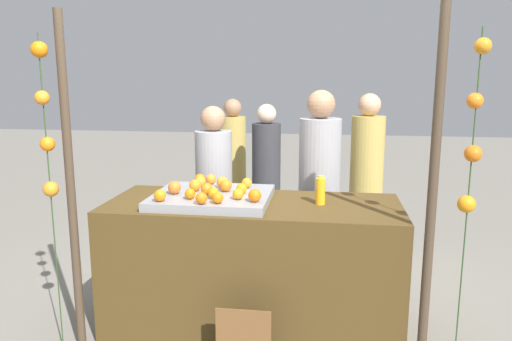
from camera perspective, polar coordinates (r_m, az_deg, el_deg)
The scene contains 30 objects.
ground_plane at distance 3.78m, azimuth -0.34°, elevation -17.64°, with size 24.00×24.00×0.00m, color gray.
stall_counter at distance 3.58m, azimuth -0.35°, elevation -11.04°, with size 2.05×0.82×0.94m, color #4C3819.
orange_tray at distance 3.46m, azimuth -5.13°, elevation -3.15°, with size 0.81×0.69×0.06m, color gray.
orange_0 at distance 3.27m, azimuth -11.13°, elevation -2.88°, with size 0.08×0.08×0.08m, color orange.
orange_1 at distance 3.40m, azimuth -5.75°, elevation -2.16°, with size 0.08×0.08×0.08m, color orange.
orange_2 at distance 3.76m, azimuth -6.56°, elevation -0.97°, with size 0.08×0.08×0.08m, color orange.
orange_3 at distance 3.17m, azimuth -4.49°, elevation -3.19°, with size 0.08×0.08×0.08m, color orange.
orange_4 at distance 3.52m, azimuth -7.10°, elevation -1.73°, with size 0.09×0.09×0.09m, color orange.
orange_5 at distance 3.30m, azimuth -4.99°, elevation -2.66°, with size 0.07×0.07×0.07m, color orange.
orange_6 at distance 3.60m, azimuth -1.09°, elevation -1.46°, with size 0.07×0.07×0.07m, color orange.
orange_7 at distance 3.74m, azimuth -5.28°, elevation -1.01°, with size 0.08×0.08×0.08m, color orange.
orange_8 at distance 3.60m, azimuth -3.93°, elevation -1.37°, with size 0.09×0.09×0.09m, color orange.
orange_9 at distance 3.20m, azimuth -0.15°, elevation -2.92°, with size 0.09×0.09×0.09m, color orange.
orange_10 at distance 3.17m, azimuth -6.38°, elevation -3.23°, with size 0.08×0.08×0.08m, color orange.
orange_11 at distance 3.46m, azimuth -9.48°, elevation -1.98°, with size 0.09×0.09×0.09m, color orange.
orange_12 at distance 3.42m, azimuth -1.70°, elevation -2.14°, with size 0.07×0.07×0.07m, color orange.
orange_13 at distance 3.31m, azimuth -7.69°, elevation -2.71°, with size 0.07×0.07×0.07m, color orange.
orange_14 at distance 3.49m, azimuth -3.54°, elevation -1.76°, with size 0.09×0.09×0.09m, color orange.
orange_15 at distance 3.66m, azimuth -6.52°, elevation -1.28°, with size 0.08×0.08×0.08m, color orange.
orange_16 at distance 3.27m, azimuth -2.10°, elevation -2.75°, with size 0.08×0.08×0.08m, color orange.
juice_bottle at distance 3.39m, azimuth 7.52°, elevation -2.37°, with size 0.07×0.07×0.20m.
vendor_left at distance 4.25m, azimuth -4.87°, elevation -3.79°, with size 0.31×0.31×1.56m.
vendor_right at distance 4.12m, azimuth 7.31°, elevation -3.42°, with size 0.34×0.34×1.70m.
crowd_person_0 at distance 5.03m, azimuth 12.70°, elevation -1.26°, with size 0.33×0.33×1.64m.
crowd_person_1 at distance 5.25m, azimuth 1.20°, elevation -1.13°, with size 0.30×0.30×1.52m.
crowd_person_2 at distance 5.85m, azimuth -2.69°, elevation 0.25°, with size 0.31×0.31×1.55m.
canopy_post_left at distance 3.33m, azimuth -20.77°, elevation -2.03°, with size 0.06×0.06×2.21m, color #473828.
canopy_post_right at distance 2.98m, azimuth 19.80°, elevation -3.44°, with size 0.06×0.06×2.21m, color #473828.
garland_strand_left at distance 3.27m, azimuth -23.34°, elevation 5.03°, with size 0.10×0.10×2.06m.
garland_strand_right at distance 2.90m, azimuth 23.97°, elevation 3.33°, with size 0.11×0.10×2.06m.
Camera 1 is at (0.50, -3.28, 1.82)m, focal length 34.34 mm.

